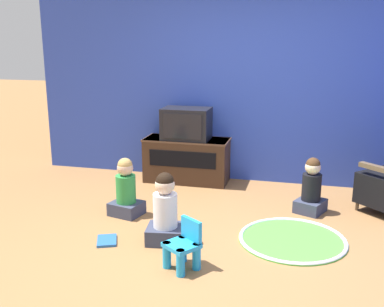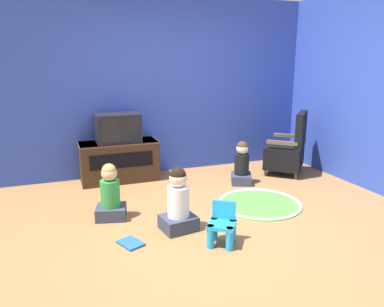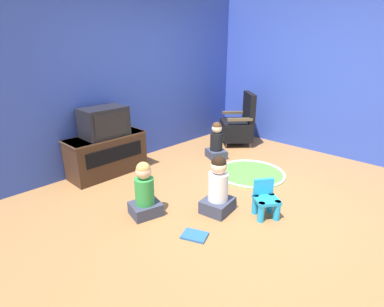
% 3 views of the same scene
% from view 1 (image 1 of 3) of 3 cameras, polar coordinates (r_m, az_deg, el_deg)
% --- Properties ---
extents(ground_plane, '(30.00, 30.00, 0.00)m').
position_cam_1_polar(ground_plane, '(4.25, 3.50, -11.71)').
color(ground_plane, olive).
extents(wall_back, '(5.43, 0.12, 2.67)m').
position_cam_1_polar(wall_back, '(6.02, 4.95, 9.21)').
color(wall_back, '#2D47B2').
rests_on(wall_back, ground_plane).
extents(tv_cabinet, '(1.13, 0.47, 0.59)m').
position_cam_1_polar(tv_cabinet, '(6.01, -0.67, -0.73)').
color(tv_cabinet, '#382316').
rests_on(tv_cabinet, ground_plane).
extents(television, '(0.62, 0.41, 0.41)m').
position_cam_1_polar(television, '(5.89, -0.73, 3.81)').
color(television, black).
rests_on(television, tv_cabinet).
extents(yellow_kid_chair, '(0.35, 0.35, 0.41)m').
position_cam_1_polar(yellow_kid_chair, '(3.82, -1.10, -11.92)').
color(yellow_kid_chair, '#1E99DB').
rests_on(yellow_kid_chair, ground_plane).
extents(play_mat, '(1.02, 1.02, 0.04)m').
position_cam_1_polar(play_mat, '(4.46, 12.63, -10.60)').
color(play_mat, green).
rests_on(play_mat, ground_plane).
extents(child_watching_left, '(0.38, 0.40, 0.62)m').
position_cam_1_polar(child_watching_left, '(5.12, 14.92, -4.35)').
color(child_watching_left, '#33384C').
rests_on(child_watching_left, ground_plane).
extents(child_watching_center, '(0.39, 0.36, 0.64)m').
position_cam_1_polar(child_watching_center, '(4.92, -8.39, -4.67)').
color(child_watching_center, '#33384C').
rests_on(child_watching_center, ground_plane).
extents(child_watching_right, '(0.39, 0.35, 0.68)m').
position_cam_1_polar(child_watching_right, '(4.24, -3.41, -7.47)').
color(child_watching_right, '#33384C').
rests_on(child_watching_right, ground_plane).
extents(book, '(0.26, 0.30, 0.02)m').
position_cam_1_polar(book, '(4.41, -10.76, -10.81)').
color(book, '#235699').
rests_on(book, ground_plane).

